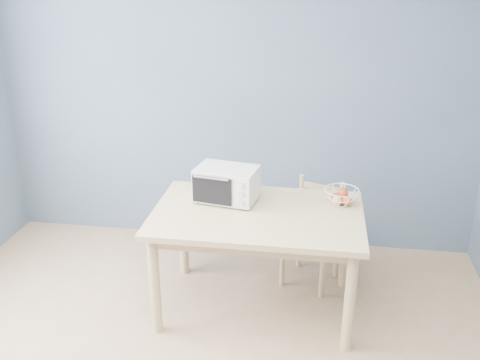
# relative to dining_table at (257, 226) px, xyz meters

# --- Properties ---
(room) EXTENTS (4.01, 4.51, 2.61)m
(room) POSITION_rel_dining_table_xyz_m (-0.32, -1.22, 0.65)
(room) COLOR tan
(room) RESTS_ON ground
(dining_table) EXTENTS (1.40, 0.90, 0.75)m
(dining_table) POSITION_rel_dining_table_xyz_m (0.00, 0.00, 0.00)
(dining_table) COLOR #DBBD83
(dining_table) RESTS_ON ground
(toaster_oven) EXTENTS (0.45, 0.35, 0.24)m
(toaster_oven) POSITION_rel_dining_table_xyz_m (-0.25, 0.16, 0.23)
(toaster_oven) COLOR beige
(toaster_oven) RESTS_ON dining_table
(fruit_basket) EXTENTS (0.29, 0.29, 0.12)m
(fruit_basket) POSITION_rel_dining_table_xyz_m (0.55, 0.21, 0.16)
(fruit_basket) COLOR silver
(fruit_basket) RESTS_ON dining_table
(dining_chair) EXTENTS (0.48, 0.48, 0.80)m
(dining_chair) POSITION_rel_dining_table_xyz_m (0.38, 0.43, -0.26)
(dining_chair) COLOR #DBBD83
(dining_chair) RESTS_ON ground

